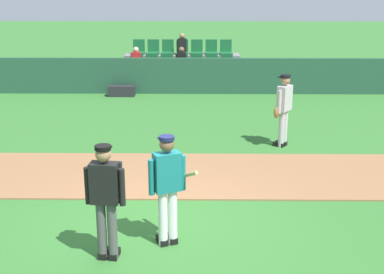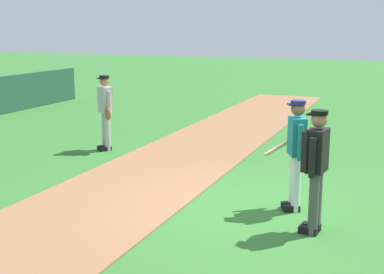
# 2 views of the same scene
# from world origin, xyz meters

# --- Properties ---
(ground_plane) EXTENTS (80.00, 80.00, 0.00)m
(ground_plane) POSITION_xyz_m (0.00, 0.00, 0.00)
(ground_plane) COLOR #33702D
(infield_dirt_path) EXTENTS (28.00, 2.61, 0.03)m
(infield_dirt_path) POSITION_xyz_m (0.00, 2.41, 0.01)
(infield_dirt_path) COLOR #936642
(infield_dirt_path) RESTS_ON ground
(dugout_fence) EXTENTS (20.00, 0.16, 1.25)m
(dugout_fence) POSITION_xyz_m (0.00, 10.34, 0.62)
(dugout_fence) COLOR #234C38
(dugout_fence) RESTS_ON ground
(stadium_bleachers) EXTENTS (4.45, 2.10, 1.90)m
(stadium_bleachers) POSITION_xyz_m (-0.01, 11.79, 0.50)
(stadium_bleachers) COLOR slate
(stadium_bleachers) RESTS_ON ground
(batter_teal_jersey) EXTENTS (0.75, 0.69, 1.76)m
(batter_teal_jersey) POSITION_xyz_m (0.16, -0.56, 0.97)
(batter_teal_jersey) COLOR white
(batter_teal_jersey) RESTS_ON ground
(umpire_home_plate) EXTENTS (0.59, 0.34, 1.76)m
(umpire_home_plate) POSITION_xyz_m (-0.70, -1.00, 1.00)
(umpire_home_plate) COLOR #4C4C4C
(umpire_home_plate) RESTS_ON ground
(runner_grey_jersey) EXTENTS (0.51, 0.55, 1.76)m
(runner_grey_jersey) POSITION_xyz_m (2.65, 4.39, 0.96)
(runner_grey_jersey) COLOR #B2B2B2
(runner_grey_jersey) RESTS_ON ground
(equipment_bag) EXTENTS (0.90, 0.36, 0.36)m
(equipment_bag) POSITION_xyz_m (-2.02, 9.89, 0.18)
(equipment_bag) COLOR #232328
(equipment_bag) RESTS_ON ground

